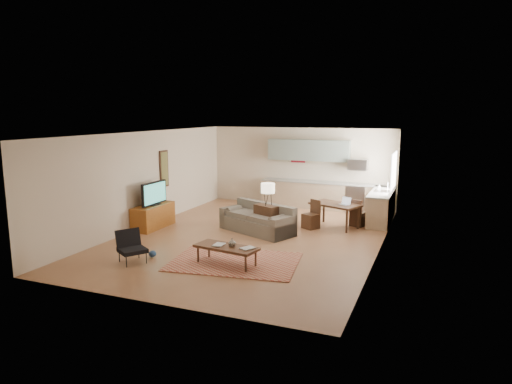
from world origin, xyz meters
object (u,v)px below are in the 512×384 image
at_px(dining_table, 335,215).
at_px(armchair, 132,247).
at_px(sofa, 257,218).
at_px(console_table, 268,219).
at_px(tv_credenza, 153,216).
at_px(coffee_table, 226,255).

bearing_deg(dining_table, armchair, -103.72).
relative_size(sofa, armchair, 3.15).
height_order(armchair, dining_table, armchair).
xyz_separation_m(armchair, console_table, (1.86, 3.42, 0.03)).
distance_m(sofa, armchair, 3.72).
relative_size(tv_credenza, dining_table, 1.06).
bearing_deg(dining_table, sofa, -121.94).
distance_m(coffee_table, dining_table, 4.33).
relative_size(armchair, console_table, 0.92).
xyz_separation_m(armchair, dining_table, (3.41, 4.71, -0.01)).
xyz_separation_m(coffee_table, tv_credenza, (-3.29, 2.11, 0.12)).
xyz_separation_m(console_table, dining_table, (1.55, 1.29, -0.04)).
height_order(armchair, console_table, console_table).
bearing_deg(sofa, dining_table, 59.30).
bearing_deg(armchair, console_table, 4.40).
distance_m(coffee_table, console_table, 2.80).
height_order(coffee_table, dining_table, dining_table).
height_order(console_table, dining_table, console_table).
xyz_separation_m(sofa, dining_table, (1.85, 1.34, -0.05)).
bearing_deg(console_table, armchair, -94.04).
xyz_separation_m(coffee_table, dining_table, (1.46, 4.08, 0.13)).
distance_m(armchair, dining_table, 5.81).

